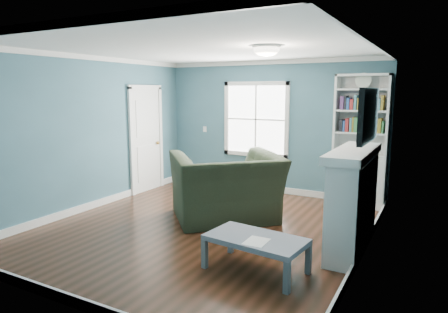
% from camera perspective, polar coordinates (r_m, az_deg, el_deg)
% --- Properties ---
extents(floor, '(5.00, 5.00, 0.00)m').
position_cam_1_polar(floor, '(6.04, -2.73, -10.12)').
color(floor, black).
rests_on(floor, ground).
extents(room_walls, '(5.00, 5.00, 5.00)m').
position_cam_1_polar(room_walls, '(5.72, -2.85, 5.00)').
color(room_walls, '#375C6A').
rests_on(room_walls, ground).
extents(trim, '(4.50, 5.00, 2.60)m').
position_cam_1_polar(trim, '(5.75, -2.82, 1.58)').
color(trim, white).
rests_on(trim, ground).
extents(window, '(1.40, 0.06, 1.50)m').
position_cam_1_polar(window, '(8.06, 4.58, 5.31)').
color(window, white).
rests_on(window, room_walls).
extents(bookshelf, '(0.90, 0.35, 2.31)m').
position_cam_1_polar(bookshelf, '(7.35, 18.83, 0.31)').
color(bookshelf, silver).
rests_on(bookshelf, ground).
extents(fireplace, '(0.44, 1.58, 1.30)m').
position_cam_1_polar(fireplace, '(5.32, 18.03, -6.11)').
color(fireplace, black).
rests_on(fireplace, ground).
extents(tv, '(0.06, 1.10, 0.65)m').
position_cam_1_polar(tv, '(5.13, 19.98, 5.57)').
color(tv, black).
rests_on(tv, fireplace).
extents(door, '(0.12, 0.98, 2.17)m').
position_cam_1_polar(door, '(8.19, -11.03, 2.58)').
color(door, silver).
rests_on(door, ground).
extents(ceiling_fixture, '(0.38, 0.38, 0.15)m').
position_cam_1_polar(ceiling_fixture, '(5.41, 6.10, 14.99)').
color(ceiling_fixture, white).
rests_on(ceiling_fixture, room_walls).
extents(light_switch, '(0.08, 0.01, 0.12)m').
position_cam_1_polar(light_switch, '(8.64, -2.75, 3.93)').
color(light_switch, white).
rests_on(light_switch, room_walls).
extents(recliner, '(1.88, 1.86, 1.40)m').
position_cam_1_polar(recliner, '(6.25, 0.28, -2.78)').
color(recliner, black).
rests_on(recliner, ground).
extents(coffee_table, '(1.16, 0.71, 0.40)m').
position_cam_1_polar(coffee_table, '(4.58, 4.57, -12.00)').
color(coffee_table, '#4E575D').
rests_on(coffee_table, ground).
extents(paper_sheet, '(0.24, 0.30, 0.00)m').
position_cam_1_polar(paper_sheet, '(4.43, 4.64, -12.01)').
color(paper_sheet, white).
rests_on(paper_sheet, coffee_table).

